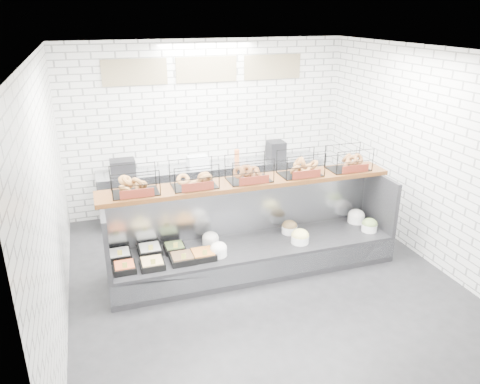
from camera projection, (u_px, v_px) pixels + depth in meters
name	position (u px, v px, depth m)	size (l,w,h in m)	color
ground	(261.00, 279.00, 6.40)	(5.50, 5.50, 0.00)	black
room_shell	(247.00, 122.00, 6.18)	(5.02, 5.51, 3.01)	white
display_case	(252.00, 247.00, 6.58)	(4.00, 0.90, 1.20)	black
bagel_shelf	(249.00, 172.00, 6.36)	(4.10, 0.50, 0.40)	#3F210D
prep_counter	(213.00, 187.00, 8.38)	(4.00, 0.60, 1.20)	#93969B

